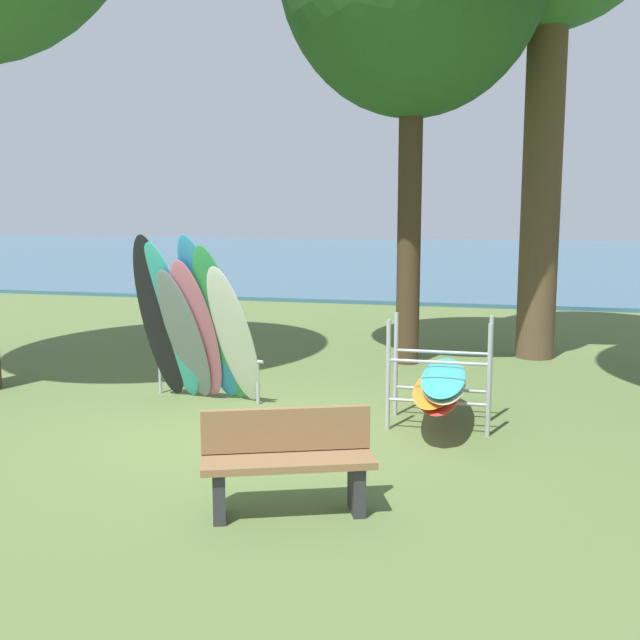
% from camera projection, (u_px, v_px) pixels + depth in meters
% --- Properties ---
extents(ground_plane, '(80.00, 80.00, 0.00)m').
position_uv_depth(ground_plane, '(243.00, 430.00, 8.56)').
color(ground_plane, '#566B38').
extents(lake_water, '(80.00, 36.00, 0.10)m').
position_uv_depth(lake_water, '(446.00, 257.00, 36.54)').
color(lake_water, '#38607A').
rests_on(lake_water, ground).
extents(leaning_board_pile, '(1.68, 1.10, 2.18)m').
position_uv_depth(leaning_board_pile, '(196.00, 327.00, 9.51)').
color(leaning_board_pile, black).
rests_on(leaning_board_pile, ground).
extents(board_storage_rack, '(1.15, 2.13, 1.25)m').
position_uv_depth(board_storage_rack, '(440.00, 383.00, 8.67)').
color(board_storage_rack, '#9EA0A5').
rests_on(board_storage_rack, ground).
extents(park_bench, '(1.45, 0.89, 0.85)m').
position_uv_depth(park_bench, '(288.00, 459.00, 6.20)').
color(park_bench, '#2D2D33').
rests_on(park_bench, ground).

